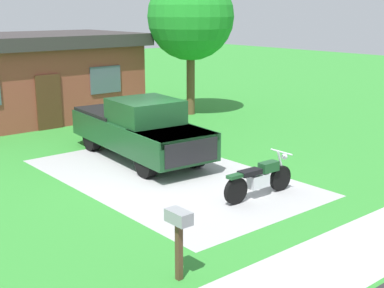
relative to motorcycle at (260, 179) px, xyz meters
name	(u,v)px	position (x,y,z in m)	size (l,w,h in m)	color
ground_plane	(168,177)	(-0.76, 2.72, -0.47)	(80.00, 80.00, 0.00)	#348D32
driveway_pad	(168,177)	(-0.76, 2.72, -0.47)	(4.90, 8.17, 0.01)	#A9A9A9
sidewalk_strip	(357,250)	(-0.76, -3.28, -0.47)	(36.00, 1.80, 0.01)	#B2B2AD
motorcycle	(260,179)	(0.00, 0.00, 0.00)	(2.21, 0.70, 1.09)	black
pickup_truck	(138,128)	(-0.26, 4.85, 0.48)	(2.46, 5.76, 1.90)	black
mailbox	(179,226)	(-4.08, -1.95, 0.51)	(0.26, 0.48, 1.26)	#4C3823
shade_tree	(191,17)	(5.48, 9.22, 3.69)	(3.67, 3.67, 6.02)	brown
neighbor_house	(21,76)	(-0.59, 12.91, 1.32)	(9.60, 5.60, 3.50)	brown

